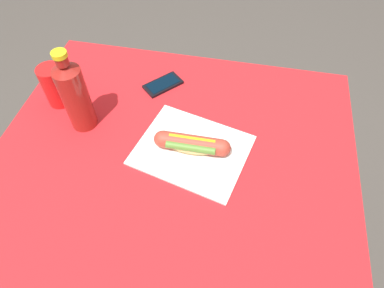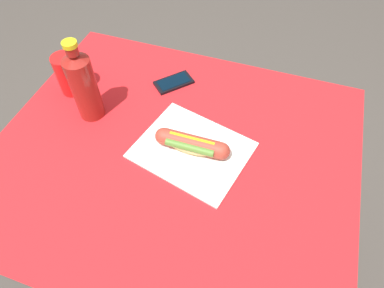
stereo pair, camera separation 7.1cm
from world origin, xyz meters
The scene contains 7 objects.
ground_plane centered at (0.00, 0.00, 0.00)m, with size 6.00×6.00×0.00m, color #47423D.
dining_table centered at (0.00, 0.00, 0.60)m, with size 0.99×0.86×0.75m.
paper_wrapper centered at (-0.05, -0.02, 0.75)m, with size 0.29×0.24×0.01m, color white.
hot_dog centered at (-0.05, -0.02, 0.78)m, with size 0.21×0.06×0.05m.
cell_phone centered at (0.09, -0.26, 0.76)m, with size 0.13×0.13×0.01m.
soda_bottle centered at (0.28, -0.06, 0.86)m, with size 0.07×0.07×0.25m.
drinking_cup centered at (0.39, -0.13, 0.81)m, with size 0.07×0.07×0.13m, color red.
Camera 2 is at (-0.23, 0.50, 1.50)m, focal length 31.33 mm.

